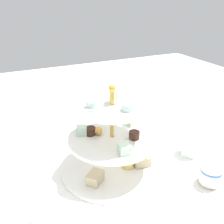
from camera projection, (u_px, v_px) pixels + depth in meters
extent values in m
plane|color=white|center=(112.00, 167.00, 0.76)|extent=(2.40, 2.40, 0.00)
cylinder|color=white|center=(112.00, 166.00, 0.76)|extent=(0.31, 0.31, 0.01)
cylinder|color=white|center=(112.00, 138.00, 0.72)|extent=(0.25, 0.25, 0.01)
cylinder|color=white|center=(112.00, 106.00, 0.67)|extent=(0.20, 0.20, 0.01)
cylinder|color=gold|center=(112.00, 131.00, 0.71)|extent=(0.01, 0.01, 0.25)
sphere|color=gold|center=(112.00, 88.00, 0.65)|extent=(0.02, 0.02, 0.02)
cube|color=#CCB78E|center=(99.00, 146.00, 0.82)|extent=(0.05, 0.06, 0.03)
cube|color=#CCB78E|center=(95.00, 178.00, 0.68)|extent=(0.06, 0.06, 0.03)
cube|color=#CCB78E|center=(142.00, 161.00, 0.75)|extent=(0.05, 0.04, 0.03)
cylinder|color=#E5C660|center=(128.00, 165.00, 0.75)|extent=(0.04, 0.04, 0.01)
cylinder|color=#381E14|center=(90.00, 131.00, 0.72)|extent=(0.03, 0.03, 0.02)
cylinder|color=#381E14|center=(134.00, 135.00, 0.70)|extent=(0.03, 0.03, 0.02)
cube|color=silver|center=(130.00, 121.00, 0.77)|extent=(0.04, 0.04, 0.02)
cube|color=silver|center=(82.00, 130.00, 0.72)|extent=(0.04, 0.04, 0.02)
cube|color=silver|center=(125.00, 149.00, 0.64)|extent=(0.03, 0.03, 0.02)
sphere|color=gold|center=(98.00, 131.00, 0.72)|extent=(0.02, 0.02, 0.02)
cylinder|color=silver|center=(128.00, 107.00, 0.64)|extent=(0.03, 0.03, 0.02)
cylinder|color=silver|center=(116.00, 94.00, 0.72)|extent=(0.03, 0.03, 0.02)
cylinder|color=silver|center=(92.00, 104.00, 0.65)|extent=(0.03, 0.03, 0.02)
cylinder|color=white|center=(115.00, 95.00, 0.68)|extent=(0.04, 0.04, 0.04)
cube|color=silver|center=(101.00, 111.00, 0.63)|extent=(0.08, 0.06, 0.00)
cube|color=silver|center=(132.00, 105.00, 0.67)|extent=(0.08, 0.05, 0.00)
cylinder|color=silver|center=(43.00, 210.00, 0.54)|extent=(0.07, 0.07, 0.11)
cylinder|color=silver|center=(191.00, 145.00, 0.81)|extent=(0.06, 0.06, 0.07)
cylinder|color=white|center=(209.00, 183.00, 0.69)|extent=(0.09, 0.09, 0.01)
cylinder|color=white|center=(211.00, 176.00, 0.68)|extent=(0.06, 0.06, 0.04)
cylinder|color=#4772B2|center=(212.00, 170.00, 0.68)|extent=(0.06, 0.06, 0.01)
cube|color=silver|center=(30.00, 144.00, 0.88)|extent=(0.15, 0.10, 0.00)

